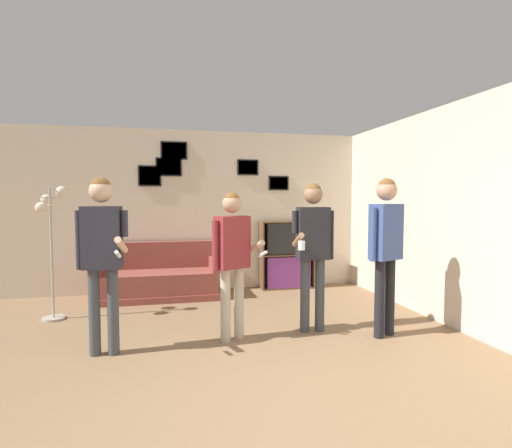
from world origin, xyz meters
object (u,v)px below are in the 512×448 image
Objects in this scene: floor_lamp at (51,227)px; person_player_foreground_center at (232,250)px; person_watcher_holding_cup at (313,240)px; person_spectator_near_bookshelf at (386,239)px; couch at (158,279)px; person_player_foreground_left at (102,246)px; bookshelf at (287,255)px.

floor_lamp is 2.48m from person_player_foreground_center.
person_watcher_holding_cup is at bearing 4.42° from person_player_foreground_center.
floor_lamp is 0.96× the size of person_spectator_near_bookshelf.
person_watcher_holding_cup is at bearing 155.58° from person_spectator_near_bookshelf.
person_spectator_near_bookshelf is (2.53, -2.40, 0.82)m from couch.
person_player_foreground_left is 1.08× the size of person_player_foreground_center.
couch is 1.83m from floor_lamp.
person_player_foreground_left reaches higher than couch.
couch is 1.15× the size of person_player_foreground_center.
floor_lamp is 4.11m from person_spectator_near_bookshelf.
person_watcher_holding_cup reaches higher than floor_lamp.
person_spectator_near_bookshelf is (0.35, -2.60, 0.52)m from bookshelf.
person_player_foreground_center is at bearing -119.92° from bookshelf.
person_player_foreground_left reaches higher than person_watcher_holding_cup.
bookshelf is (2.18, 0.20, 0.30)m from couch.
floor_lamp is 1.05× the size of person_player_foreground_center.
person_player_foreground_center is 1.72m from person_spectator_near_bookshelf.
person_watcher_holding_cup is (1.80, -2.06, 0.79)m from couch.
person_watcher_holding_cup is (0.96, 0.07, 0.08)m from person_player_foreground_center.
person_spectator_near_bookshelf is at bearing -21.35° from floor_lamp.
person_watcher_holding_cup is 0.97× the size of person_spectator_near_bookshelf.
person_player_foreground_left reaches higher than person_player_foreground_center.
person_player_foreground_left is at bearing -136.96° from bookshelf.
bookshelf is 0.68× the size of floor_lamp.
person_spectator_near_bookshelf is at bearing -43.46° from couch.
person_player_foreground_center is (2.13, -1.24, -0.21)m from floor_lamp.
person_player_foreground_center is (-1.35, -2.34, 0.41)m from bookshelf.
couch is 1.05× the size of person_spectator_near_bookshelf.
bookshelf is 0.68× the size of person_watcher_holding_cup.
person_player_foreground_center is 0.96m from person_watcher_holding_cup.
couch is 1.09× the size of floor_lamp.
floor_lamp reaches higher than person_player_foreground_center.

